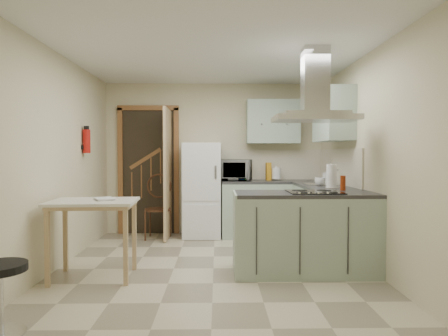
{
  "coord_description": "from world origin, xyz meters",
  "views": [
    {
      "loc": [
        0.05,
        -4.58,
        1.33
      ],
      "look_at": [
        0.13,
        0.45,
        1.15
      ],
      "focal_mm": 32.0,
      "sensor_mm": 36.0,
      "label": 1
    }
  ],
  "objects_px": {
    "bentwood_chair": "(158,209)",
    "microwave": "(232,170)",
    "drop_leaf_table": "(94,239)",
    "peninsula": "(305,233)",
    "fridge": "(202,190)",
    "extractor_hood": "(315,118)"
  },
  "relations": [
    {
      "from": "bentwood_chair",
      "to": "microwave",
      "type": "height_order",
      "value": "microwave"
    },
    {
      "from": "drop_leaf_table",
      "to": "microwave",
      "type": "xyz_separation_m",
      "value": [
        1.56,
        2.16,
        0.65
      ]
    },
    {
      "from": "peninsula",
      "to": "bentwood_chair",
      "type": "xyz_separation_m",
      "value": [
        -1.91,
        1.83,
        0.01
      ]
    },
    {
      "from": "fridge",
      "to": "drop_leaf_table",
      "type": "distance_m",
      "value": 2.41
    },
    {
      "from": "peninsula",
      "to": "microwave",
      "type": "relative_size",
      "value": 2.55
    },
    {
      "from": "fridge",
      "to": "peninsula",
      "type": "relative_size",
      "value": 0.97
    },
    {
      "from": "fridge",
      "to": "extractor_hood",
      "type": "distance_m",
      "value": 2.57
    },
    {
      "from": "extractor_hood",
      "to": "microwave",
      "type": "distance_m",
      "value": 2.28
    },
    {
      "from": "fridge",
      "to": "drop_leaf_table",
      "type": "height_order",
      "value": "fridge"
    },
    {
      "from": "fridge",
      "to": "microwave",
      "type": "height_order",
      "value": "fridge"
    },
    {
      "from": "bentwood_chair",
      "to": "drop_leaf_table",
      "type": "bearing_deg",
      "value": -97.53
    },
    {
      "from": "drop_leaf_table",
      "to": "bentwood_chair",
      "type": "xyz_separation_m",
      "value": [
        0.39,
        1.98,
        0.04
      ]
    },
    {
      "from": "bentwood_chair",
      "to": "microwave",
      "type": "bearing_deg",
      "value": 12.66
    },
    {
      "from": "drop_leaf_table",
      "to": "extractor_hood",
      "type": "bearing_deg",
      "value": 0.69
    },
    {
      "from": "extractor_hood",
      "to": "microwave",
      "type": "height_order",
      "value": "extractor_hood"
    },
    {
      "from": "fridge",
      "to": "bentwood_chair",
      "type": "distance_m",
      "value": 0.76
    },
    {
      "from": "drop_leaf_table",
      "to": "microwave",
      "type": "height_order",
      "value": "microwave"
    },
    {
      "from": "peninsula",
      "to": "bentwood_chair",
      "type": "height_order",
      "value": "bentwood_chair"
    },
    {
      "from": "peninsula",
      "to": "microwave",
      "type": "height_order",
      "value": "microwave"
    },
    {
      "from": "bentwood_chair",
      "to": "peninsula",
      "type": "bearing_deg",
      "value": -40.08
    },
    {
      "from": "peninsula",
      "to": "extractor_hood",
      "type": "distance_m",
      "value": 1.27
    },
    {
      "from": "fridge",
      "to": "extractor_hood",
      "type": "bearing_deg",
      "value": -56.21
    }
  ]
}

